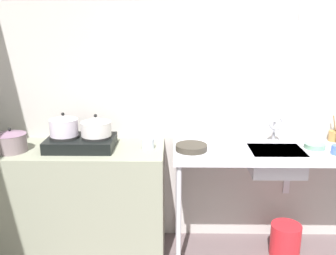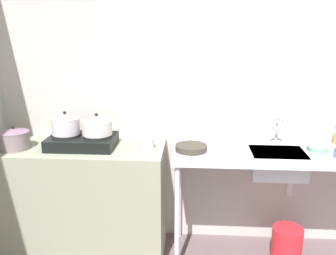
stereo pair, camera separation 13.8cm
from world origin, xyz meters
name	(u,v)px [view 2 (the right image)]	position (x,y,z in m)	size (l,w,h in m)	color
wall_back	(301,84)	(0.00, 1.74, 1.31)	(5.57, 0.10, 2.62)	#BAB2AE
wall_metal_strip	(301,68)	(-0.02, 1.69, 1.44)	(0.05, 0.01, 2.09)	silver
counter_concrete	(84,199)	(-1.67, 1.43, 0.43)	(1.26, 0.53, 0.87)	gray
counter_sink	(284,160)	(-0.16, 1.43, 0.80)	(1.62, 0.53, 0.87)	silver
stove	(82,141)	(-1.65, 1.43, 0.92)	(0.49, 0.33, 0.10)	black
pot_on_left_burner	(65,124)	(-1.77, 1.43, 1.05)	(0.21, 0.21, 0.17)	silver
pot_on_right_burner	(97,125)	(-1.53, 1.43, 1.04)	(0.22, 0.22, 0.16)	silver
pot_beside_stove	(14,139)	(-2.14, 1.35, 0.95)	(0.22, 0.22, 0.18)	slate
percolator	(148,139)	(-1.15, 1.43, 0.94)	(0.10, 0.10, 0.15)	silver
sink_basin	(277,163)	(-0.21, 1.41, 0.78)	(0.39, 0.31, 0.18)	silver
faucet	(278,127)	(-0.19, 1.56, 1.02)	(0.11, 0.07, 0.22)	silver
frying_pan	(191,148)	(-0.84, 1.40, 0.89)	(0.23, 0.23, 0.04)	#363128
small_bowl_on_drainboard	(318,149)	(0.08, 1.45, 0.89)	(0.15, 0.15, 0.04)	gray
bottle_by_sink	(238,140)	(-0.50, 1.39, 0.96)	(0.08, 0.08, 0.21)	white
bucket_on_floor	(287,244)	(-0.09, 1.40, 0.13)	(0.23, 0.23, 0.26)	red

